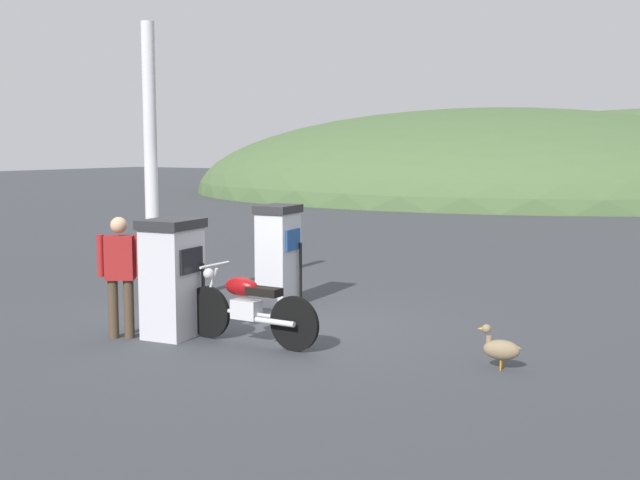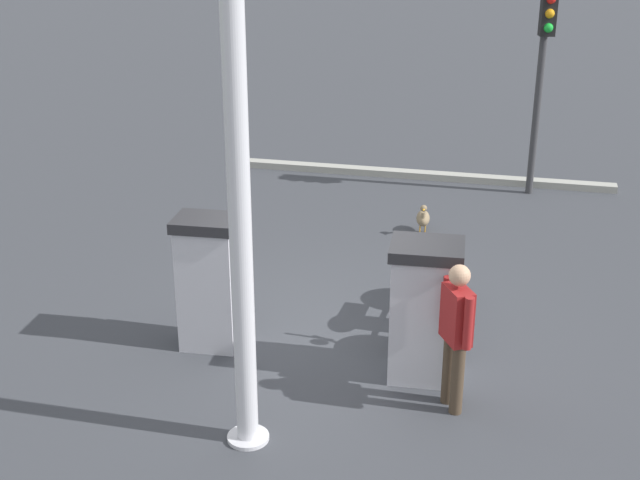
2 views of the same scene
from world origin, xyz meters
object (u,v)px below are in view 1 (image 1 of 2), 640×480
fuel_pump_near (173,277)px  wandering_duck (501,348)px  attendant_person (120,270)px  canopy_support_pole (151,171)px  fuel_pump_far (279,255)px  motorcycle_near_pump (247,306)px

fuel_pump_near → wandering_duck: fuel_pump_near is taller
fuel_pump_near → attendant_person: size_ratio=0.98×
fuel_pump_near → canopy_support_pole: bearing=139.5°
fuel_pump_far → fuel_pump_near: bearing=-90.0°
fuel_pump_near → wandering_duck: bearing=9.5°
fuel_pump_far → motorcycle_near_pump: fuel_pump_far is taller
fuel_pump_near → wandering_duck: (4.12, 0.69, -0.54)m
motorcycle_near_pump → canopy_support_pole: canopy_support_pole is taller
motorcycle_near_pump → wandering_duck: bearing=9.4°
fuel_pump_near → wandering_duck: size_ratio=3.08×
motorcycle_near_pump → attendant_person: bearing=-159.7°
fuel_pump_near → motorcycle_near_pump: bearing=10.0°
canopy_support_pole → fuel_pump_far: bearing=33.0°
motorcycle_near_pump → attendant_person: size_ratio=1.27×
attendant_person → canopy_support_pole: 2.39m
motorcycle_near_pump → attendant_person: (-1.58, -0.58, 0.40)m
fuel_pump_far → wandering_duck: fuel_pump_far is taller
motorcycle_near_pump → fuel_pump_far: bearing=115.1°
fuel_pump_near → fuel_pump_far: (0.00, 2.42, 0.01)m
fuel_pump_far → canopy_support_pole: 2.31m
fuel_pump_near → canopy_support_pole: 2.48m
attendant_person → fuel_pump_near: bearing=36.9°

